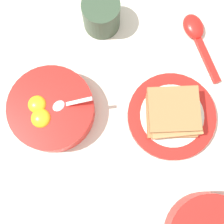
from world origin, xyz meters
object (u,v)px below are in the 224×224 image
object	(u,v)px
toast_plate	(170,115)
soup_spoon	(196,33)
egg_bowl	(52,109)
drinking_cup	(101,14)
toast_sandwich	(173,113)

from	to	relation	value
toast_plate	soup_spoon	size ratio (longest dim) A/B	1.12
egg_bowl	drinking_cup	world-z (taller)	egg_bowl
drinking_cup	toast_sandwich	bearing A→B (deg)	84.42
toast_plate	soup_spoon	bearing A→B (deg)	-148.68
egg_bowl	drinking_cup	distance (m)	0.22
soup_spoon	drinking_cup	size ratio (longest dim) A/B	2.04
egg_bowl	drinking_cup	size ratio (longest dim) A/B	2.13
toast_sandwich	drinking_cup	world-z (taller)	drinking_cup
egg_bowl	toast_plate	size ratio (longest dim) A/B	0.94
toast_sandwich	toast_plate	bearing A→B (deg)	-138.40
toast_plate	soup_spoon	world-z (taller)	soup_spoon
toast_plate	egg_bowl	bearing A→B (deg)	-41.40
soup_spoon	toast_plate	bearing A→B (deg)	31.32
toast_plate	drinking_cup	world-z (taller)	drinking_cup
toast_sandwich	drinking_cup	xyz separation A→B (m)	(-0.02, -0.25, -0.00)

